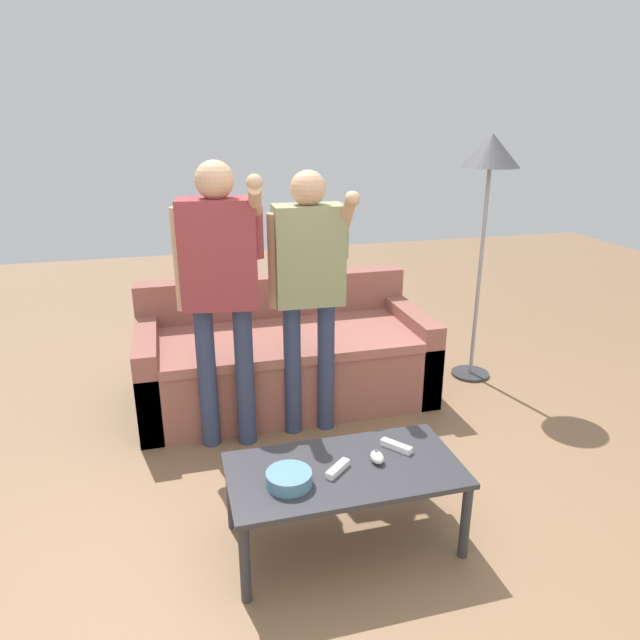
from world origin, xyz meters
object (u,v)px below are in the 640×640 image
Objects in this scene: player_center at (309,275)px; game_remote_wand_far at (396,446)px; snack_bowl at (289,479)px; game_remote_wand_near at (338,469)px; game_remote_nunchuk at (377,457)px; floor_lamp at (490,165)px; couch at (284,357)px; player_left at (220,276)px; coffee_table at (345,477)px.

player_center reaches higher than game_remote_wand_far.
game_remote_wand_near is (0.22, 0.04, -0.01)m from snack_bowl.
player_center is at bearing 82.68° from game_remote_wand_near.
snack_bowl reaches higher than game_remote_nunchuk.
player_center is (-1.37, -0.46, -0.55)m from floor_lamp.
player_center is 11.05× the size of game_remote_wand_far.
floor_lamp is 2.16m from game_remote_wand_far.
couch is 13.47× the size of game_remote_wand_far.
player_left is 1.30m from game_remote_wand_far.
snack_bowl is 1.23m from player_left.
couch is 1.53m from game_remote_nunchuk.
floor_lamp reaches higher than snack_bowl.
player_center is 1.13m from game_remote_wand_far.
snack_bowl is 0.23m from game_remote_wand_near.
player_left is (-0.56, 0.99, 0.62)m from game_remote_nunchuk.
couch is 21.94× the size of game_remote_nunchuk.
couch reaches higher than game_remote_wand_near.
coffee_table is at bearing 28.39° from game_remote_wand_near.
game_remote_wand_near is at bearing -69.92° from player_left.
player_left reaches higher than game_remote_wand_far.
game_remote_nunchuk is at bearing -86.75° from player_center.
floor_lamp is at bearing 49.66° from game_remote_wand_far.
game_remote_nunchuk is at bearing 2.73° from coffee_table.
game_remote_nunchuk is 0.61× the size of game_remote_wand_far.
coffee_table is 0.30m from game_remote_wand_far.
game_remote_wand_far is (0.12, 0.08, -0.01)m from game_remote_nunchuk.
player_left is 12.36× the size of game_remote_wand_near.
game_remote_nunchuk reaches higher than game_remote_wand_near.
snack_bowl is 0.12× the size of player_left.
coffee_table is 0.59× the size of floor_lamp.
game_remote_wand_far reaches higher than coffee_table.
couch is at bearing 87.19° from game_remote_wand_near.
game_remote_nunchuk is 0.19m from game_remote_wand_near.
game_remote_wand_far is (0.18, -0.94, -0.59)m from player_center.
game_remote_nunchuk is 1.29m from player_left.
couch reaches higher than snack_bowl.
coffee_table is at bearing -67.59° from player_left.
floor_lamp reaches higher than player_center.
snack_bowl is at bearing -108.32° from player_center.
floor_lamp is 1.11× the size of player_center.
snack_bowl is 0.11× the size of floor_lamp.
couch is at bearing 96.64° from player_center.
game_remote_wand_far is at bearing -79.14° from player_center.
coffee_table is 0.08m from game_remote_wand_near.
game_remote_nunchuk is at bearing -148.31° from game_remote_wand_far.
game_remote_nunchuk reaches higher than coffee_table.
snack_bowl is 1.36× the size of game_remote_wand_far.
player_left reaches higher than couch.
game_remote_wand_near is at bearing -134.99° from floor_lamp.
game_remote_wand_far is (0.54, 0.14, -0.01)m from snack_bowl.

